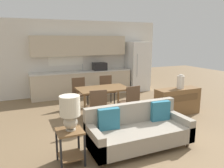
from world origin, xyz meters
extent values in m
plane|color=#7F6647|center=(0.00, 0.00, 0.00)|extent=(20.00, 20.00, 0.00)
cube|color=silver|center=(0.00, 4.63, 1.35)|extent=(6.40, 0.06, 2.70)
cube|color=white|center=(-0.51, 4.59, 1.61)|extent=(1.26, 0.01, 1.03)
cube|color=beige|center=(0.00, 4.29, 0.43)|extent=(3.62, 0.62, 0.86)
cube|color=silver|center=(0.00, 4.29, 0.88)|extent=(3.65, 0.65, 0.04)
cube|color=#B2B5B7|center=(0.06, 4.24, 0.90)|extent=(0.48, 0.36, 0.01)
cylinder|color=#B7BABC|center=(0.06, 4.41, 1.02)|extent=(0.02, 0.02, 0.24)
cube|color=beige|center=(0.00, 4.43, 1.80)|extent=(3.44, 0.34, 0.70)
cube|color=black|center=(0.67, 4.24, 1.04)|extent=(0.48, 0.36, 0.28)
cube|color=white|center=(2.26, 4.21, 0.96)|extent=(0.78, 0.74, 1.93)
cylinder|color=silver|center=(2.03, 3.82, 1.06)|extent=(0.02, 0.02, 0.87)
cube|color=brown|center=(-0.06, 2.08, 0.71)|extent=(1.38, 0.82, 0.04)
cylinder|color=brown|center=(-0.68, 1.73, 0.34)|extent=(0.05, 0.05, 0.69)
cylinder|color=brown|center=(0.57, 1.73, 0.34)|extent=(0.05, 0.05, 0.69)
cylinder|color=brown|center=(-0.68, 2.43, 0.34)|extent=(0.05, 0.05, 0.69)
cylinder|color=brown|center=(0.57, 2.43, 0.34)|extent=(0.05, 0.05, 0.69)
cylinder|color=#3D2D1E|center=(-1.03, -0.35, 0.05)|extent=(0.05, 0.05, 0.10)
cylinder|color=#3D2D1E|center=(0.73, -0.35, 0.05)|extent=(0.05, 0.05, 0.10)
cylinder|color=#3D2D1E|center=(-1.03, 0.29, 0.05)|extent=(0.05, 0.05, 0.10)
cylinder|color=#3D2D1E|center=(0.73, 0.29, 0.05)|extent=(0.05, 0.05, 0.10)
cube|color=gray|center=(-0.15, -0.03, 0.25)|extent=(1.96, 0.80, 0.30)
cube|color=gray|center=(-0.15, 0.30, 0.45)|extent=(1.96, 0.14, 0.71)
cube|color=gray|center=(-1.06, -0.03, 0.32)|extent=(0.14, 0.80, 0.44)
cube|color=gray|center=(0.76, -0.03, 0.32)|extent=(0.14, 0.80, 0.44)
cube|color=teal|center=(-0.70, 0.17, 0.60)|extent=(0.41, 0.15, 0.40)
cube|color=teal|center=(0.44, 0.17, 0.60)|extent=(0.41, 0.16, 0.40)
cube|color=brown|center=(-1.46, 0.00, 0.57)|extent=(0.42, 0.42, 0.03)
cube|color=brown|center=(-1.46, 0.00, 0.13)|extent=(0.38, 0.38, 0.02)
cube|color=#232326|center=(-1.65, -0.20, 0.28)|extent=(0.03, 0.03, 0.55)
cube|color=#232326|center=(-1.27, -0.20, 0.28)|extent=(0.03, 0.03, 0.55)
cube|color=#232326|center=(-1.65, 0.19, 0.28)|extent=(0.03, 0.03, 0.55)
cube|color=#232326|center=(-1.27, 0.19, 0.28)|extent=(0.03, 0.03, 0.55)
cylinder|color=#B2A893|center=(-1.44, 0.01, 0.59)|extent=(0.16, 0.16, 0.02)
sphere|color=#B2A893|center=(-1.44, 0.01, 0.72)|extent=(0.23, 0.23, 0.23)
cylinder|color=beige|center=(-1.44, 0.01, 1.00)|extent=(0.33, 0.33, 0.33)
cube|color=brown|center=(1.79, 1.22, 0.36)|extent=(1.27, 0.41, 0.72)
cube|color=brown|center=(1.79, 1.01, 0.51)|extent=(1.02, 0.01, 0.17)
cylinder|color=beige|center=(1.85, 1.21, 0.90)|extent=(0.19, 0.19, 0.35)
cylinder|color=beige|center=(1.85, 1.21, 1.09)|extent=(0.11, 0.11, 0.04)
cube|color=brown|center=(0.39, 2.82, 0.43)|extent=(0.46, 0.46, 0.04)
cube|color=brown|center=(0.40, 3.01, 0.68)|extent=(0.40, 0.07, 0.45)
cylinder|color=black|center=(0.20, 2.66, 0.21)|extent=(0.03, 0.03, 0.41)
cylinder|color=black|center=(0.54, 2.63, 0.21)|extent=(0.03, 0.03, 0.41)
cylinder|color=black|center=(0.23, 3.00, 0.21)|extent=(0.03, 0.03, 0.41)
cylinder|color=black|center=(0.57, 2.97, 0.21)|extent=(0.03, 0.03, 0.41)
cube|color=brown|center=(-0.50, 1.38, 0.43)|extent=(0.47, 0.47, 0.04)
cube|color=brown|center=(-0.52, 1.19, 0.68)|extent=(0.40, 0.08, 0.45)
cylinder|color=black|center=(-0.31, 1.53, 0.21)|extent=(0.03, 0.03, 0.41)
cylinder|color=black|center=(-0.65, 1.57, 0.21)|extent=(0.03, 0.03, 0.41)
cylinder|color=black|center=(-0.35, 1.19, 0.21)|extent=(0.03, 0.03, 0.41)
cylinder|color=black|center=(-0.69, 1.24, 0.21)|extent=(0.03, 0.03, 0.41)
cube|color=brown|center=(0.39, 1.43, 0.43)|extent=(0.47, 0.47, 0.04)
cube|color=brown|center=(0.41, 1.23, 0.68)|extent=(0.40, 0.08, 0.45)
cylinder|color=black|center=(0.53, 1.62, 0.21)|extent=(0.03, 0.03, 0.41)
cylinder|color=black|center=(0.20, 1.58, 0.21)|extent=(0.03, 0.03, 0.41)
cylinder|color=black|center=(0.57, 1.28, 0.21)|extent=(0.03, 0.03, 0.41)
cylinder|color=black|center=(0.24, 1.24, 0.21)|extent=(0.03, 0.03, 0.41)
cube|color=brown|center=(-0.50, 2.79, 0.43)|extent=(0.42, 0.42, 0.04)
cube|color=brown|center=(-0.50, 2.99, 0.68)|extent=(0.40, 0.03, 0.45)
cylinder|color=black|center=(-0.67, 2.62, 0.21)|extent=(0.03, 0.03, 0.41)
cylinder|color=black|center=(-0.33, 2.62, 0.21)|extent=(0.03, 0.03, 0.41)
cylinder|color=black|center=(-0.67, 2.96, 0.21)|extent=(0.03, 0.03, 0.41)
cylinder|color=black|center=(-0.33, 2.96, 0.21)|extent=(0.03, 0.03, 0.41)
camera|label=1|loc=(-2.17, -3.32, 2.04)|focal=35.00mm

